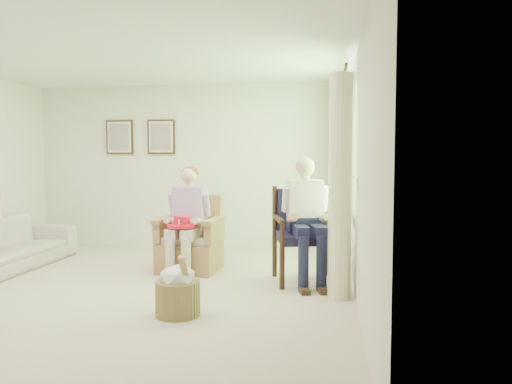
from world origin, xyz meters
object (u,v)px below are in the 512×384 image
at_px(hatbox, 178,290).
at_px(sofa, 3,245).
at_px(wicker_armchair, 191,247).
at_px(red_hat, 182,223).
at_px(person_dark, 305,211).
at_px(wood_armchair, 306,231).
at_px(person_wicker, 188,213).

bearing_deg(hatbox, sofa, 152.27).
xyz_separation_m(wicker_armchair, red_hat, (-0.01, -0.34, 0.35)).
bearing_deg(sofa, person_dark, -92.04).
bearing_deg(wood_armchair, person_dark, -104.16).
relative_size(person_dark, hatbox, 2.35).
relative_size(wood_armchair, hatbox, 1.77).
bearing_deg(person_wicker, wood_armchair, -3.44).
height_order(wood_armchair, person_wicker, person_wicker).
xyz_separation_m(person_dark, hatbox, (-1.10, -1.33, -0.61)).
distance_m(person_wicker, hatbox, 1.80).
bearing_deg(wood_armchair, hatbox, -140.13).
relative_size(person_dark, red_hat, 3.96).
height_order(wood_armchair, hatbox, wood_armchair).
bearing_deg(wicker_armchair, sofa, -168.97).
relative_size(sofa, hatbox, 3.67).
height_order(wood_armchair, sofa, wood_armchair).
xyz_separation_m(person_dark, red_hat, (-1.50, 0.14, -0.19)).
xyz_separation_m(wicker_armchair, sofa, (-2.41, -0.34, 0.02)).
xyz_separation_m(wood_armchair, person_dark, (0.00, -0.18, 0.26)).
height_order(wicker_armchair, red_hat, wicker_armchair).
relative_size(sofa, person_wicker, 1.70).
relative_size(wicker_armchair, person_dark, 0.67).
xyz_separation_m(red_hat, hatbox, (0.40, -1.47, -0.42)).
distance_m(wood_armchair, person_dark, 0.31).
distance_m(person_wicker, person_dark, 1.53).
xyz_separation_m(sofa, hatbox, (2.80, -1.47, -0.09)).
bearing_deg(wicker_armchair, hatbox, -74.72).
height_order(red_hat, hatbox, red_hat).
distance_m(sofa, red_hat, 2.42).
bearing_deg(red_hat, hatbox, -74.63).
bearing_deg(wicker_armchair, person_dark, -14.60).
relative_size(wood_armchair, person_dark, 0.76).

